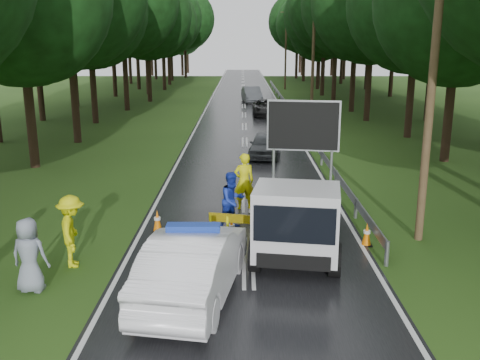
{
  "coord_description": "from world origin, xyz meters",
  "views": [
    {
      "loc": [
        -0.18,
        -13.3,
        5.85
      ],
      "look_at": [
        -0.24,
        4.14,
        1.3
      ],
      "focal_mm": 40.0,
      "sensor_mm": 36.0,
      "label": 1
    }
  ],
  "objects_px": {
    "police_sedan": "(194,264)",
    "barrier": "(253,225)",
    "work_truck": "(299,215)",
    "queue_car_first": "(265,144)",
    "civilian": "(233,200)",
    "officer": "(244,181)",
    "queue_car_third": "(266,108)",
    "queue_car_fourth": "(252,95)",
    "queue_car_second": "(282,118)"
  },
  "relations": [
    {
      "from": "police_sedan",
      "to": "officer",
      "type": "relative_size",
      "value": 2.53
    },
    {
      "from": "barrier",
      "to": "police_sedan",
      "type": "bearing_deg",
      "value": -104.59
    },
    {
      "from": "barrier",
      "to": "civilian",
      "type": "height_order",
      "value": "civilian"
    },
    {
      "from": "civilian",
      "to": "officer",
      "type": "bearing_deg",
      "value": 41.42
    },
    {
      "from": "police_sedan",
      "to": "work_truck",
      "type": "relative_size",
      "value": 0.95
    },
    {
      "from": "queue_car_fourth",
      "to": "officer",
      "type": "bearing_deg",
      "value": -98.24
    },
    {
      "from": "queue_car_second",
      "to": "queue_car_third",
      "type": "height_order",
      "value": "queue_car_second"
    },
    {
      "from": "police_sedan",
      "to": "barrier",
      "type": "bearing_deg",
      "value": -107.99
    },
    {
      "from": "queue_car_second",
      "to": "queue_car_third",
      "type": "bearing_deg",
      "value": 102.4
    },
    {
      "from": "barrier",
      "to": "queue_car_fourth",
      "type": "xyz_separation_m",
      "value": [
        0.65,
        38.47,
        -0.06
      ]
    },
    {
      "from": "police_sedan",
      "to": "work_truck",
      "type": "height_order",
      "value": "work_truck"
    },
    {
      "from": "queue_car_third",
      "to": "queue_car_fourth",
      "type": "bearing_deg",
      "value": 95.59
    },
    {
      "from": "work_truck",
      "to": "queue_car_first",
      "type": "xyz_separation_m",
      "value": [
        -0.39,
        13.07,
        -0.49
      ]
    },
    {
      "from": "work_truck",
      "to": "queue_car_fourth",
      "type": "relative_size",
      "value": 1.2
    },
    {
      "from": "work_truck",
      "to": "civilian",
      "type": "relative_size",
      "value": 2.95
    },
    {
      "from": "work_truck",
      "to": "queue_car_first",
      "type": "bearing_deg",
      "value": 100.74
    },
    {
      "from": "police_sedan",
      "to": "queue_car_third",
      "type": "height_order",
      "value": "police_sedan"
    },
    {
      "from": "work_truck",
      "to": "barrier",
      "type": "relative_size",
      "value": 2.13
    },
    {
      "from": "officer",
      "to": "queue_car_second",
      "type": "bearing_deg",
      "value": -112.5
    },
    {
      "from": "officer",
      "to": "queue_car_first",
      "type": "relative_size",
      "value": 0.55
    },
    {
      "from": "police_sedan",
      "to": "queue_car_third",
      "type": "bearing_deg",
      "value": -86.1
    },
    {
      "from": "civilian",
      "to": "work_truck",
      "type": "bearing_deg",
      "value": -85.06
    },
    {
      "from": "officer",
      "to": "queue_car_fourth",
      "type": "bearing_deg",
      "value": -105.77
    },
    {
      "from": "officer",
      "to": "civilian",
      "type": "height_order",
      "value": "officer"
    },
    {
      "from": "queue_car_first",
      "to": "queue_car_third",
      "type": "height_order",
      "value": "queue_car_third"
    },
    {
      "from": "officer",
      "to": "queue_car_second",
      "type": "distance_m",
      "value": 18.87
    },
    {
      "from": "police_sedan",
      "to": "queue_car_third",
      "type": "distance_m",
      "value": 31.6
    },
    {
      "from": "queue_car_first",
      "to": "queue_car_second",
      "type": "height_order",
      "value": "queue_car_second"
    },
    {
      "from": "work_truck",
      "to": "queue_car_third",
      "type": "distance_m",
      "value": 28.72
    },
    {
      "from": "queue_car_first",
      "to": "queue_car_third",
      "type": "relative_size",
      "value": 0.8
    },
    {
      "from": "civilian",
      "to": "queue_car_fourth",
      "type": "distance_m",
      "value": 36.49
    },
    {
      "from": "officer",
      "to": "queue_car_third",
      "type": "distance_m",
      "value": 24.75
    },
    {
      "from": "work_truck",
      "to": "officer",
      "type": "relative_size",
      "value": 2.67
    },
    {
      "from": "police_sedan",
      "to": "queue_car_fourth",
      "type": "relative_size",
      "value": 1.13
    },
    {
      "from": "queue_car_third",
      "to": "civilian",
      "type": "bearing_deg",
      "value": -95.0
    },
    {
      "from": "police_sedan",
      "to": "civilian",
      "type": "distance_m",
      "value": 4.84
    },
    {
      "from": "queue_car_first",
      "to": "queue_car_second",
      "type": "relative_size",
      "value": 0.83
    },
    {
      "from": "police_sedan",
      "to": "civilian",
      "type": "height_order",
      "value": "civilian"
    },
    {
      "from": "queue_car_second",
      "to": "queue_car_first",
      "type": "bearing_deg",
      "value": -94.57
    },
    {
      "from": "queue_car_second",
      "to": "officer",
      "type": "bearing_deg",
      "value": -93.55
    },
    {
      "from": "police_sedan",
      "to": "barrier",
      "type": "distance_m",
      "value": 3.12
    },
    {
      "from": "work_truck",
      "to": "queue_car_first",
      "type": "relative_size",
      "value": 1.47
    },
    {
      "from": "queue_car_fourth",
      "to": "police_sedan",
      "type": "bearing_deg",
      "value": -99.64
    },
    {
      "from": "officer",
      "to": "queue_car_first",
      "type": "xyz_separation_m",
      "value": [
        1.13,
        9.03,
        -0.39
      ]
    },
    {
      "from": "civilian",
      "to": "queue_car_third",
      "type": "relative_size",
      "value": 0.4
    },
    {
      "from": "barrier",
      "to": "civilian",
      "type": "bearing_deg",
      "value": 120.29
    },
    {
      "from": "civilian",
      "to": "queue_car_first",
      "type": "xyz_separation_m",
      "value": [
        1.5,
        11.03,
        -0.29
      ]
    },
    {
      "from": "police_sedan",
      "to": "queue_car_first",
      "type": "xyz_separation_m",
      "value": [
        2.32,
        15.81,
        -0.19
      ]
    },
    {
      "from": "barrier",
      "to": "civilian",
      "type": "distance_m",
      "value": 2.1
    },
    {
      "from": "barrier",
      "to": "officer",
      "type": "height_order",
      "value": "officer"
    }
  ]
}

